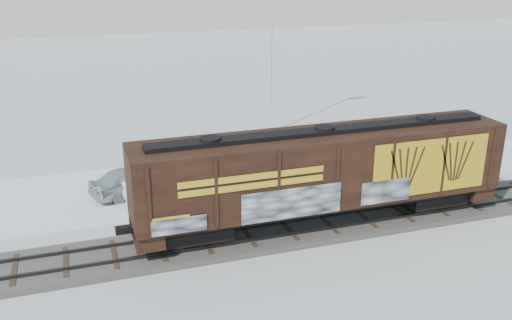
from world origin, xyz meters
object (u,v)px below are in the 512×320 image
object	(u,v)px
flagpole	(273,67)
car_dark	(338,162)
hopper_railcar	(323,171)
car_silver	(133,180)
car_white	(165,182)

from	to	relation	value
flagpole	car_dark	size ratio (longest dim) A/B	2.82
hopper_railcar	car_silver	bearing A→B (deg)	138.39
hopper_railcar	flagpole	bearing A→B (deg)	78.76
car_dark	hopper_railcar	bearing A→B (deg)	148.57
car_dark	car_silver	bearing A→B (deg)	87.37
car_silver	car_dark	size ratio (longest dim) A/B	1.01
car_dark	car_white	bearing A→B (deg)	91.64
hopper_railcar	car_white	xyz separation A→B (m)	(-6.40, 6.26, -2.18)
hopper_railcar	flagpole	distance (m)	15.80
hopper_railcar	car_dark	world-z (taller)	hopper_railcar
flagpole	car_dark	distance (m)	9.93
car_white	car_dark	size ratio (longest dim) A/B	1.01
car_silver	flagpole	bearing A→B (deg)	-74.50
car_silver	car_white	distance (m)	1.85
hopper_railcar	flagpole	size ratio (longest dim) A/B	1.35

